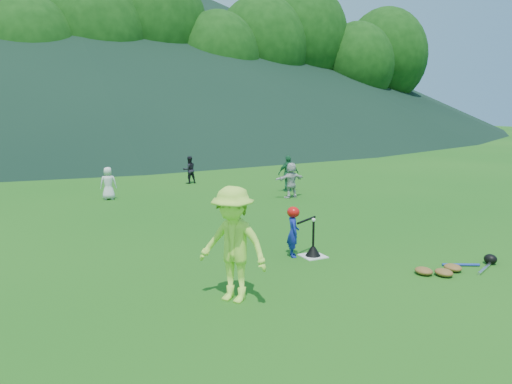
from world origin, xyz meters
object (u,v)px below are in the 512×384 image
adult_coach (233,244)px  fielder_d (291,180)px  fielder_b (189,170)px  fielder_c (288,174)px  batter_child (293,232)px  batting_tee (313,250)px  home_plate (313,256)px  fielder_a (108,183)px  equipment_pile (454,268)px

adult_coach → fielder_d: bearing=108.8°
fielder_b → fielder_c: size_ratio=0.83×
batter_child → batting_tee: batter_child is taller
adult_coach → fielder_d: size_ratio=1.54×
adult_coach → fielder_d: (5.17, 7.06, -0.31)m
home_plate → batter_child: size_ratio=0.47×
fielder_a → batting_tee: size_ratio=1.52×
home_plate → batting_tee: size_ratio=0.66×
batter_child → fielder_a: size_ratio=0.94×
batter_child → batting_tee: (0.34, -0.20, -0.35)m
fielder_b → fielder_d: fielder_d is taller
fielder_a → equipment_pile: bearing=127.2°
home_plate → batting_tee: (0.00, 0.00, 0.12)m
home_plate → adult_coach: bearing=-149.7°
home_plate → fielder_b: fielder_b is taller
adult_coach → fielder_a: size_ratio=1.70×
batting_tee → batter_child: bearing=150.2°
adult_coach → batter_child: bearing=93.1°
equipment_pile → batter_child: bearing=135.7°
adult_coach → batting_tee: (2.30, 1.34, -0.75)m
batter_child → fielder_c: (3.73, 6.59, 0.14)m
home_plate → equipment_pile: size_ratio=0.25×
fielder_b → equipment_pile: size_ratio=0.58×
fielder_a → batting_tee: bearing=121.0°
fielder_c → equipment_pile: 8.81m
fielder_a → fielder_d: 5.78m
fielder_b → fielder_d: (1.94, -4.32, 0.05)m
batter_child → equipment_pile: (2.11, -2.06, -0.42)m
fielder_d → equipment_pile: fielder_d is taller
fielder_b → batting_tee: (-0.93, -10.03, -0.39)m
fielder_a → fielder_d: (5.31, -2.29, 0.05)m
fielder_c → batting_tee: fielder_c is taller
home_plate → adult_coach: size_ratio=0.26×
fielder_b → batter_child: bearing=79.7°
fielder_d → adult_coach: bearing=48.2°
batter_child → adult_coach: (-1.96, -1.54, 0.39)m
home_plate → fielder_c: bearing=63.5°
fielder_a → batting_tee: 8.38m
adult_coach → fielder_a: (-0.15, 9.35, -0.36)m
batter_child → fielder_d: 6.38m
fielder_a → fielder_c: bearing=-177.8°
adult_coach → equipment_pile: adult_coach is taller
fielder_a → fielder_d: size_ratio=0.91×
fielder_c → home_plate: bearing=73.5°
batter_child → home_plate: bearing=-99.9°
equipment_pile → fielder_b: bearing=94.0°
fielder_d → fielder_b: bearing=-71.4°
home_plate → fielder_a: bearing=107.0°
fielder_b → equipment_pile: 11.94m
fielder_c → fielder_d: bearing=74.0°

